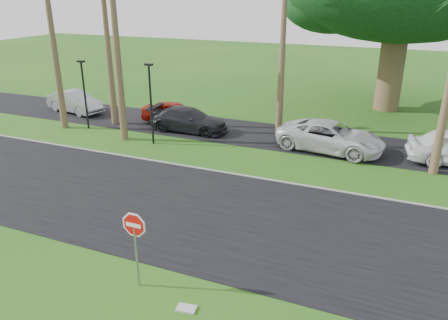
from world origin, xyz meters
name	(u,v)px	position (x,y,z in m)	size (l,w,h in m)	color
ground	(173,234)	(0.00, 0.00, 0.00)	(120.00, 120.00, 0.00)	#1F5314
road	(197,210)	(0.00, 2.00, 0.01)	(120.00, 8.00, 0.02)	black
parking_strip	(272,136)	(0.00, 12.50, 0.01)	(120.00, 5.00, 0.02)	black
curb	(233,174)	(0.00, 6.05, 0.03)	(120.00, 0.12, 0.06)	gray
stop_sign_near	(135,235)	(0.50, -3.00, 1.77)	(1.05, 0.07, 2.62)	gray
streetlight_left	(84,90)	(-11.50, 9.50, 2.50)	(0.45, 0.25, 4.34)	black
streetlight_right	(151,99)	(-6.00, 8.50, 2.65)	(0.45, 0.25, 4.64)	black
car_silver	(75,102)	(-14.85, 12.27, 0.76)	(1.61, 4.63, 1.52)	#9FA2A6
car_red	(174,113)	(-6.88, 12.60, 0.73)	(1.72, 4.29, 1.46)	#A61A0D
car_dark	(189,120)	(-5.18, 11.44, 0.73)	(2.05, 5.05, 1.46)	black
car_minivan	(331,137)	(3.73, 11.26, 0.81)	(2.69, 5.83, 1.62)	silver
utility_slab	(186,309)	(2.34, -3.42, 0.03)	(0.55, 0.35, 0.06)	#A6A89F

